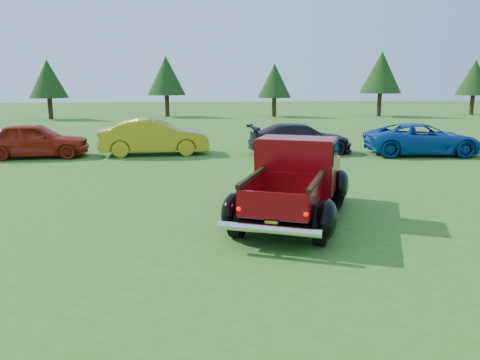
{
  "coord_description": "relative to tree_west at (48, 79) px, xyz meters",
  "views": [
    {
      "loc": [
        -0.9,
        -9.41,
        2.93
      ],
      "look_at": [
        0.08,
        0.2,
        0.89
      ],
      "focal_mm": 35.0,
      "sensor_mm": 36.0,
      "label": 1
    }
  ],
  "objects": [
    {
      "name": "tree_mid_left",
      "position": [
        9.0,
        2.0,
        0.27
      ],
      "size": [
        3.2,
        3.2,
        5.0
      ],
      "color": "#332114",
      "rests_on": "ground"
    },
    {
      "name": "show_car_yellow",
      "position": [
        9.56,
        -19.25,
        -2.39
      ],
      "size": [
        4.44,
        1.77,
        1.43
      ],
      "primitive_type": "imported",
      "rotation": [
        0.0,
        0.0,
        1.63
      ],
      "color": "#B79418",
      "rests_on": "ground"
    },
    {
      "name": "tree_mid_right",
      "position": [
        18.0,
        1.0,
        -0.14
      ],
      "size": [
        2.82,
        2.82,
        4.4
      ],
      "color": "#332114",
      "rests_on": "ground"
    },
    {
      "name": "tree_far_east",
      "position": [
        36.0,
        1.5,
        0.14
      ],
      "size": [
        3.07,
        3.07,
        4.8
      ],
      "color": "#332114",
      "rests_on": "ground"
    },
    {
      "name": "show_car_red",
      "position": [
        4.98,
        -19.56,
        -2.43
      ],
      "size": [
        4.11,
        1.91,
        1.36
      ],
      "primitive_type": "imported",
      "rotation": [
        0.0,
        0.0,
        1.65
      ],
      "color": "#9B1C0E",
      "rests_on": "ground"
    },
    {
      "name": "show_car_blue",
      "position": [
        20.37,
        -20.42,
        -2.47
      ],
      "size": [
        4.75,
        2.54,
        1.27
      ],
      "primitive_type": "imported",
      "rotation": [
        0.0,
        0.0,
        1.47
      ],
      "color": "#0D4196",
      "rests_on": "ground"
    },
    {
      "name": "pickup_truck",
      "position": [
        13.37,
        -28.46,
        -2.29
      ],
      "size": [
        3.54,
        4.95,
        1.73
      ],
      "rotation": [
        0.0,
        0.0,
        -0.39
      ],
      "color": "black",
      "rests_on": "ground"
    },
    {
      "name": "tree_east",
      "position": [
        27.0,
        0.5,
        0.55
      ],
      "size": [
        3.46,
        3.46,
        5.4
      ],
      "color": "#332114",
      "rests_on": "ground"
    },
    {
      "name": "show_car_grey",
      "position": [
        15.5,
        -19.62,
        -2.49
      ],
      "size": [
        4.39,
        2.03,
        1.24
      ],
      "primitive_type": "imported",
      "rotation": [
        0.0,
        0.0,
        1.64
      ],
      "color": "black",
      "rests_on": "ground"
    },
    {
      "name": "tree_west",
      "position": [
        0.0,
        0.0,
        0.0
      ],
      "size": [
        2.94,
        2.94,
        4.6
      ],
      "color": "#332114",
      "rests_on": "ground"
    },
    {
      "name": "ground",
      "position": [
        12.0,
        -29.0,
        -3.11
      ],
      "size": [
        120.0,
        120.0,
        0.0
      ],
      "primitive_type": "plane",
      "color": "#37631C",
      "rests_on": "ground"
    }
  ]
}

